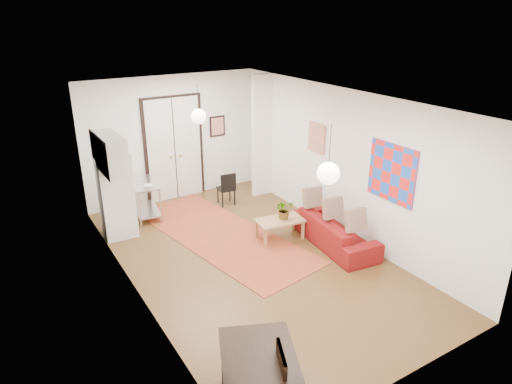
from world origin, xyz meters
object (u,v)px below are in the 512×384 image
sofa (335,231)px  kitchen_counter (145,195)px  coffee_table (280,222)px  dining_chair_far (256,378)px  black_side_chair (224,185)px  dining_table (261,374)px  dining_chair_near (256,378)px  fridge (116,195)px

sofa → kitchen_counter: size_ratio=1.80×
sofa → coffee_table: bearing=51.2°
coffee_table → dining_chair_far: bearing=-127.7°
coffee_table → black_side_chair: (-0.09, 2.15, 0.10)m
dining_table → dining_chair_near: bearing=90.0°
dining_chair_near → dining_table: bearing=23.8°
coffee_table → kitchen_counter: size_ratio=0.90×
coffee_table → dining_chair_near: bearing=-127.7°
sofa → fridge: bearing=59.5°
coffee_table → kitchen_counter: kitchen_counter is taller
dining_chair_near → black_side_chair: dining_chair_near is taller
dining_chair_far → black_side_chair: size_ratio=1.22×
dining_table → black_side_chair: black_side_chair is taller
dining_table → kitchen_counter: bearing=82.8°
fridge → coffee_table: bearing=-30.8°
kitchen_counter → coffee_table: bearing=-43.7°
kitchen_counter → fridge: bearing=-135.0°
dining_table → black_side_chair: bearing=65.7°
sofa → black_side_chair: size_ratio=2.48×
dining_table → fridge: bearing=90.0°
kitchen_counter → dining_chair_near: dining_chair_near is taller
coffee_table → fridge: size_ratio=0.56×
kitchen_counter → black_side_chair: bearing=0.1°
coffee_table → kitchen_counter: 3.06m
coffee_table → black_side_chair: 2.15m
coffee_table → dining_chair_near: size_ratio=1.01×
black_side_chair → fridge: bearing=13.5°
coffee_table → dining_chair_far: 4.33m
dining_table → dining_chair_near: (-0.00, 0.10, -0.13)m
kitchen_counter → dining_table: bearing=-89.2°
dining_chair_near → black_side_chair: (2.56, 5.57, -0.10)m
sofa → kitchen_counter: kitchen_counter is taller
sofa → black_side_chair: (-0.85, 2.92, 0.17)m
coffee_table → dining_table: (-2.65, -3.52, 0.34)m
dining_chair_far → dining_table: bearing=23.8°
sofa → coffee_table: size_ratio=2.01×
fridge → dining_chair_near: (-0.00, -5.25, -0.31)m
coffee_table → fridge: fridge is taller
sofa → dining_table: (-3.41, -2.74, 0.41)m
dining_chair_far → fridge: bearing=-156.2°
sofa → kitchen_counter: (-2.65, 3.17, 0.20)m
coffee_table → fridge: bearing=145.3°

